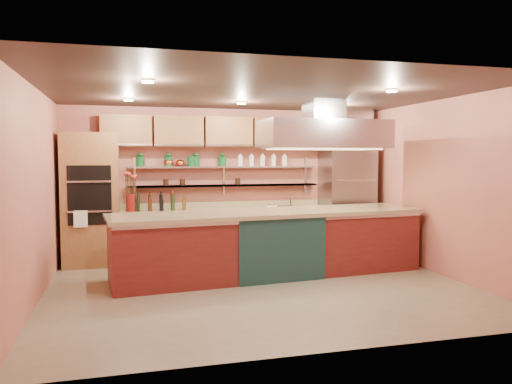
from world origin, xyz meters
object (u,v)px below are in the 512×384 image
object	(u,v)px
island	(270,243)
refrigerator	(347,200)
flower_vase	(131,203)
kitchen_scale	(271,205)
green_canister	(191,161)
copper_kettle	(180,163)

from	to	relation	value
island	refrigerator	bearing A→B (deg)	30.45
flower_vase	kitchen_scale	world-z (taller)	flower_vase
kitchen_scale	flower_vase	bearing A→B (deg)	-161.09
refrigerator	kitchen_scale	distance (m)	1.55
refrigerator	green_canister	world-z (taller)	refrigerator
island	green_canister	bearing A→B (deg)	116.09
flower_vase	copper_kettle	distance (m)	1.15
flower_vase	refrigerator	bearing A→B (deg)	-0.14
island	kitchen_scale	xyz separation A→B (m)	(0.46, 1.46, 0.47)
flower_vase	green_canister	xyz separation A→B (m)	(1.10, 0.22, 0.72)
island	flower_vase	bearing A→B (deg)	140.24
refrigerator	island	size ratio (longest dim) A/B	0.43
flower_vase	copper_kettle	world-z (taller)	copper_kettle
flower_vase	kitchen_scale	distance (m)	2.58
copper_kettle	green_canister	size ratio (longest dim) A/B	0.89
kitchen_scale	green_canister	world-z (taller)	green_canister
kitchen_scale	copper_kettle	world-z (taller)	copper_kettle
refrigerator	flower_vase	xyz separation A→B (m)	(-4.13, 0.01, 0.03)
refrigerator	copper_kettle	world-z (taller)	refrigerator
kitchen_scale	green_canister	distance (m)	1.71
refrigerator	green_canister	xyz separation A→B (m)	(-3.03, 0.23, 0.76)
copper_kettle	green_canister	world-z (taller)	green_canister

